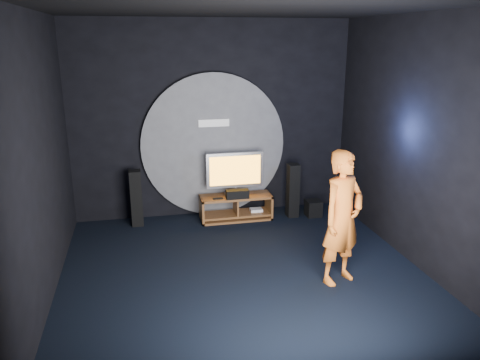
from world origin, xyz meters
name	(u,v)px	position (x,y,z in m)	size (l,w,h in m)	color
floor	(243,274)	(0.00, 0.00, 0.00)	(5.00, 5.00, 0.00)	black
back_wall	(213,120)	(0.00, 2.50, 1.75)	(5.00, 0.04, 3.50)	black
front_wall	(313,225)	(0.00, -2.50, 1.75)	(5.00, 0.04, 3.50)	black
left_wall	(38,163)	(-2.50, 0.00, 1.75)	(0.04, 5.00, 3.50)	black
right_wall	(417,143)	(2.50, 0.00, 1.75)	(0.04, 5.00, 3.50)	black
ceiling	(244,8)	(0.00, 0.00, 3.50)	(5.00, 5.00, 0.01)	black
wall_disc_panel	(214,145)	(0.00, 2.44, 1.30)	(2.60, 0.11, 2.60)	#515156
media_console	(236,209)	(0.33, 2.05, 0.20)	(1.29, 0.45, 0.45)	brown
tv	(235,172)	(0.32, 2.12, 0.88)	(1.03, 0.22, 0.78)	#A9A9B0
center_speaker	(237,194)	(0.32, 1.90, 0.53)	(0.40, 0.15, 0.15)	black
remote	(218,198)	(-0.02, 1.93, 0.46)	(0.18, 0.05, 0.02)	black
tower_speaker_left	(136,198)	(-1.42, 2.15, 0.50)	(0.20, 0.22, 0.99)	black
tower_speaker_right	(293,190)	(1.37, 1.98, 0.50)	(0.20, 0.22, 0.99)	black
subwoofer	(313,208)	(1.76, 1.90, 0.15)	(0.27, 0.27, 0.30)	black
player	(342,218)	(1.23, -0.44, 0.91)	(0.66, 0.43, 1.81)	orange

